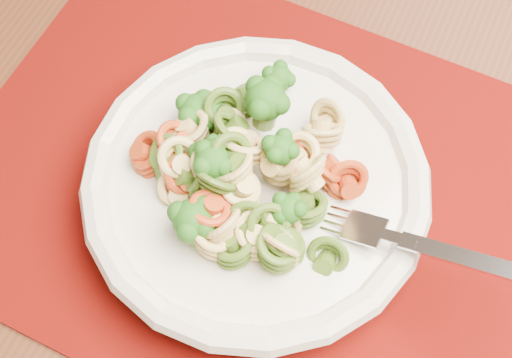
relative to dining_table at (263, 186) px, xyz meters
The scene contains 5 objects.
dining_table is the anchor object (origin of this frame).
placemat 0.12m from the dining_table, 68.21° to the right, with size 0.43×0.33×0.00m, color #570603.
pasta_bowl 0.16m from the dining_table, 63.54° to the right, with size 0.24×0.24×0.05m.
pasta_broccoli_heap 0.17m from the dining_table, 63.54° to the right, with size 0.20×0.20×0.06m, color #EEC976, non-canonical shape.
fork 0.20m from the dining_table, 27.55° to the right, with size 0.19×0.02×0.01m, color silver, non-canonical shape.
Camera 1 is at (-0.16, -0.63, 1.21)m, focal length 50.00 mm.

